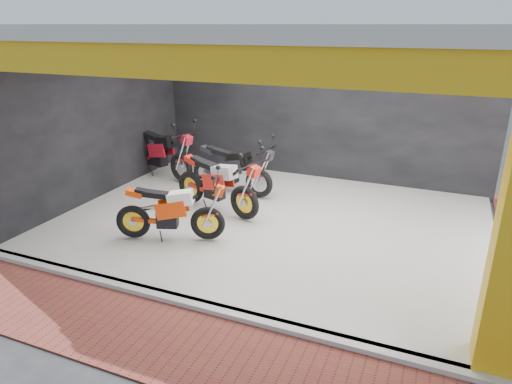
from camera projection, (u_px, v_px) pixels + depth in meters
ground at (227, 273)px, 7.22m from camera, size 80.00×80.00×0.00m
showroom_floor at (272, 222)px, 8.93m from camera, size 8.00×6.00×0.10m
showroom_ceiling at (274, 30)px, 7.70m from camera, size 8.40×6.40×0.20m
back_wall at (318, 110)px, 11.03m from camera, size 8.20×0.20×3.50m
left_wall at (95, 120)px, 9.83m from camera, size 0.20×6.20×3.50m
header_beam_front at (182, 61)px, 5.21m from camera, size 8.40×0.30×0.40m
floor_kerb at (194, 304)px, 6.32m from camera, size 8.00×0.20×0.10m
paver_front at (163, 340)px, 5.65m from camera, size 9.00×1.40×0.03m
moto_hero at (207, 208)px, 7.87m from camera, size 2.18×1.39×1.25m
moto_row_a at (244, 186)px, 8.68m from camera, size 2.42×1.42×1.39m
moto_row_b at (259, 169)px, 9.82m from camera, size 2.26×1.05×1.34m
moto_row_d at (181, 153)px, 10.78m from camera, size 2.54×1.53×1.46m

